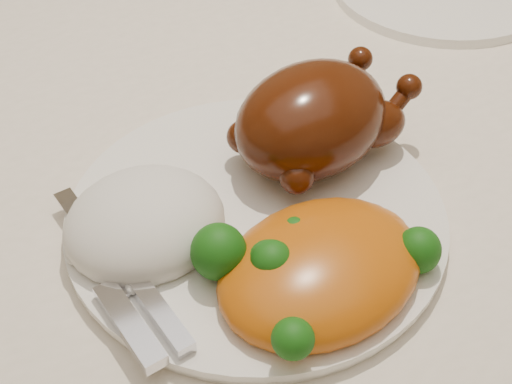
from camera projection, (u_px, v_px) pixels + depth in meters
name	position (u px, v px, depth m)	size (l,w,h in m)	color
dining_table	(175.00, 184.00, 0.71)	(1.60, 0.90, 0.76)	brown
tablecloth	(169.00, 126.00, 0.66)	(1.73, 1.03, 0.18)	white
dinner_plate	(256.00, 218.00, 0.52)	(0.27, 0.27, 0.01)	white
roast_chicken	(315.00, 118.00, 0.53)	(0.17, 0.13, 0.08)	#491907
rice_mound	(145.00, 224.00, 0.49)	(0.12, 0.11, 0.06)	white
mac_and_cheese	(320.00, 265.00, 0.46)	(0.17, 0.14, 0.06)	#CB550D
cutlery	(130.00, 289.00, 0.46)	(0.05, 0.17, 0.01)	silver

